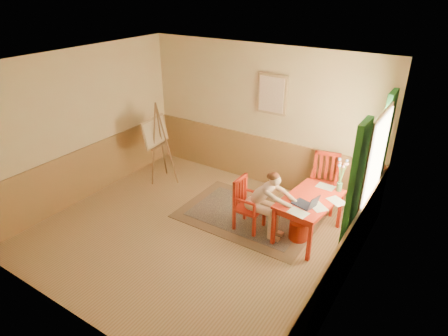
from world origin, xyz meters
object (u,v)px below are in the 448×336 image
Objects in this scene: chair_left at (247,204)px; chair_back at (324,182)px; figure at (265,200)px; easel at (157,135)px; laptop at (307,204)px; table at (310,203)px.

chair_left is 0.88× the size of chair_back.
easel is at bearing 168.79° from figure.
easel reaches higher than chair_back.
easel reaches higher than laptop.
table is at bearing 99.04° from laptop.
chair_left is 0.79× the size of figure.
chair_back is 1.30m from laptop.
chair_left is at bearing -12.69° from easel.
easel is at bearing 172.09° from laptop.
laptop is 0.25× the size of easel.
figure is (-0.64, -0.33, 0.02)m from table.
table is 1.36× the size of chair_left.
chair_back is at bearing 96.93° from laptop.
figure is at bearing 0.56° from chair_left.
laptop is at bearing -7.91° from easel.
chair_left is 2.56m from easel.
table is 3.42m from easel.
laptop is (0.68, 0.07, 0.12)m from figure.
table is 1.20× the size of chair_back.
laptop is 3.48m from easel.
laptop is at bearing -80.96° from table.
chair_back is 3.41m from easel.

